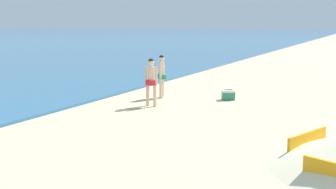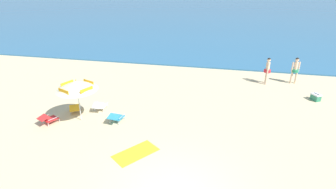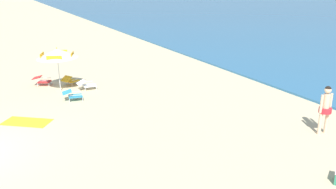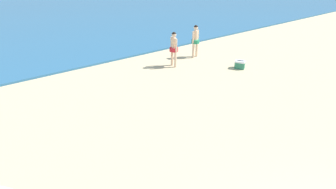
% 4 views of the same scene
% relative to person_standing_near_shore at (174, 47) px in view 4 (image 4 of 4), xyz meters
% --- Properties ---
extents(person_standing_near_shore, '(0.43, 0.53, 1.77)m').
position_rel_person_standing_near_shore_xyz_m(person_standing_near_shore, '(0.00, 0.00, 0.00)').
color(person_standing_near_shore, beige).
rests_on(person_standing_near_shore, ground).
extents(person_standing_beside, '(0.52, 0.43, 1.77)m').
position_rel_person_standing_near_shore_xyz_m(person_standing_beside, '(1.80, 0.44, -0.00)').
color(person_standing_beside, beige).
rests_on(person_standing_beside, ground).
extents(cooler_box, '(0.56, 0.60, 0.43)m').
position_rel_person_standing_near_shore_xyz_m(cooler_box, '(2.49, -2.20, -0.82)').
color(cooler_box, '#2D7F5B').
rests_on(cooler_box, ground).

